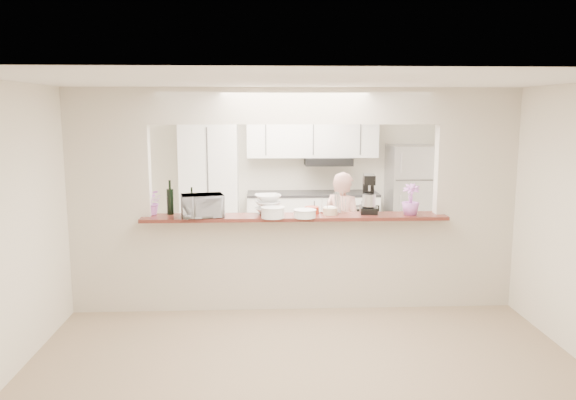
{
  "coord_description": "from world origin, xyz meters",
  "views": [
    {
      "loc": [
        -0.37,
        -6.22,
        2.26
      ],
      "look_at": [
        -0.06,
        0.3,
        1.21
      ],
      "focal_mm": 35.0,
      "sensor_mm": 36.0,
      "label": 1
    }
  ],
  "objects": [
    {
      "name": "flower_left",
      "position": [
        -1.6,
        0.05,
        1.24
      ],
      "size": [
        0.31,
        0.28,
        0.29
      ],
      "primitive_type": "imported",
      "rotation": [
        0.0,
        0.0,
        -0.22
      ],
      "color": "#C568BD",
      "rests_on": "bar_counter"
    },
    {
      "name": "floor",
      "position": [
        0.0,
        0.0,
        0.0
      ],
      "size": [
        6.0,
        6.0,
        0.0
      ],
      "primitive_type": "plane",
      "color": "tan",
      "rests_on": "ground"
    },
    {
      "name": "tan_bowl",
      "position": [
        0.4,
        -0.03,
        1.13
      ],
      "size": [
        0.17,
        0.17,
        0.08
      ],
      "primitive_type": "cylinder",
      "color": "#C8B48D",
      "rests_on": "bar_counter"
    },
    {
      "name": "tile_overlay",
      "position": [
        0.0,
        1.55,
        0.01
      ],
      "size": [
        5.0,
        2.9,
        0.01
      ],
      "primitive_type": "cube",
      "color": "beige",
      "rests_on": "floor"
    },
    {
      "name": "red_bowl",
      "position": [
        0.2,
        0.06,
        1.13
      ],
      "size": [
        0.16,
        0.16,
        0.08
      ],
      "primitive_type": "cylinder",
      "color": "maroon",
      "rests_on": "bar_counter"
    },
    {
      "name": "stand_mixer",
      "position": [
        0.85,
        0.06,
        1.29
      ],
      "size": [
        0.22,
        0.32,
        0.44
      ],
      "color": "black",
      "rests_on": "bar_counter"
    },
    {
      "name": "toaster_oven",
      "position": [
        -1.02,
        -0.1,
        1.21
      ],
      "size": [
        0.51,
        0.4,
        0.25
      ],
      "primitive_type": "imported",
      "rotation": [
        0.0,
        0.0,
        0.22
      ],
      "color": "#B9B9BE",
      "rests_on": "bar_counter"
    },
    {
      "name": "utensil_caddy",
      "position": [
        0.45,
        0.05,
        1.19
      ],
      "size": [
        0.3,
        0.24,
        0.24
      ],
      "color": "silver",
      "rests_on": "bar_counter"
    },
    {
      "name": "wine_bottle_a",
      "position": [
        -1.16,
        0.07,
        1.21
      ],
      "size": [
        0.06,
        0.06,
        0.31
      ],
      "color": "black",
      "rests_on": "bar_counter"
    },
    {
      "name": "kitchen_cabinets",
      "position": [
        -0.19,
        2.72,
        0.97
      ],
      "size": [
        3.15,
        0.62,
        2.25
      ],
      "color": "white",
      "rests_on": "floor"
    },
    {
      "name": "plate_stack_b",
      "position": [
        0.1,
        -0.19,
        1.13
      ],
      "size": [
        0.25,
        0.25,
        0.09
      ],
      "color": "white",
      "rests_on": "bar_counter"
    },
    {
      "name": "bar_counter",
      "position": [
        0.0,
        -0.0,
        0.58
      ],
      "size": [
        3.4,
        0.38,
        1.09
      ],
      "color": "beige",
      "rests_on": "floor"
    },
    {
      "name": "serving_bowls",
      "position": [
        -0.3,
        0.05,
        1.2
      ],
      "size": [
        0.34,
        0.34,
        0.22
      ],
      "primitive_type": "imported",
      "rotation": [
        0.0,
        0.0,
        0.19
      ],
      "color": "silver",
      "rests_on": "bar_counter"
    },
    {
      "name": "plate_stack_a",
      "position": [
        -0.25,
        -0.19,
        1.15
      ],
      "size": [
        0.26,
        0.26,
        0.12
      ],
      "color": "white",
      "rests_on": "bar_counter"
    },
    {
      "name": "wine_bottle_b",
      "position": [
        -1.4,
        0.07,
        1.24
      ],
      "size": [
        0.08,
        0.08,
        0.39
      ],
      "color": "black",
      "rests_on": "bar_counter"
    },
    {
      "name": "person",
      "position": [
        0.66,
        0.8,
        0.74
      ],
      "size": [
        0.64,
        0.6,
        1.47
      ],
      "primitive_type": "imported",
      "rotation": [
        0.0,
        0.0,
        2.53
      ],
      "color": "tan",
      "rests_on": "floor"
    },
    {
      "name": "partition",
      "position": [
        0.0,
        0.0,
        1.48
      ],
      "size": [
        5.0,
        0.15,
        2.5
      ],
      "color": "beige",
      "rests_on": "floor"
    },
    {
      "name": "refrigerator",
      "position": [
        2.05,
        2.65,
        0.85
      ],
      "size": [
        0.75,
        0.7,
        1.7
      ],
      "primitive_type": "cube",
      "color": "#A0A1A5",
      "rests_on": "floor"
    },
    {
      "name": "flower_right",
      "position": [
        1.3,
        -0.08,
        1.27
      ],
      "size": [
        0.24,
        0.24,
        0.35
      ],
      "primitive_type": "imported",
      "rotation": [
        0.0,
        0.0,
        -0.27
      ],
      "color": "#B96FCF",
      "rests_on": "bar_counter"
    }
  ]
}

